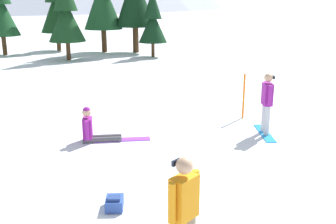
# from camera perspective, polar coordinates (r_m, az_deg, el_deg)

# --- Properties ---
(ground_plane) EXTENTS (800.00, 800.00, 0.00)m
(ground_plane) POSITION_cam_1_polar(r_m,az_deg,el_deg) (8.07, 12.35, -12.29)
(ground_plane) COLOR white
(snowboarder_foreground) EXTENTS (1.38, 1.05, 1.73)m
(snowboarder_foreground) POSITION_cam_1_polar(r_m,az_deg,el_deg) (5.73, 2.27, -14.00)
(snowboarder_foreground) COLOR red
(snowboarder_foreground) RESTS_ON ground_plane
(snowboarder_midground) EXTENTS (0.67, 1.57, 1.75)m
(snowboarder_midground) POSITION_cam_1_polar(r_m,az_deg,el_deg) (11.56, 13.89, 1.34)
(snowboarder_midground) COLOR #1E8CD8
(snowboarder_midground) RESTS_ON ground_plane
(snowboarder_background) EXTENTS (1.85, 0.72, 0.97)m
(snowboarder_background) POSITION_cam_1_polar(r_m,az_deg,el_deg) (10.98, -10.44, -2.45)
(snowboarder_background) COLOR #4C4C51
(snowboarder_background) RESTS_ON ground_plane
(backpack_blue) EXTENTS (0.41, 0.55, 0.27)m
(backpack_blue) POSITION_cam_1_polar(r_m,az_deg,el_deg) (7.65, -7.63, -12.68)
(backpack_blue) COLOR #2D4C9E
(backpack_blue) RESTS_ON ground_plane
(trail_marker_pole) EXTENTS (0.06, 0.06, 1.45)m
(trail_marker_pole) POSITION_cam_1_polar(r_m,az_deg,el_deg) (12.98, 10.73, 2.22)
(trail_marker_pole) COLOR orange
(trail_marker_pole) RESTS_ON ground_plane
(pine_tree_tall) EXTENTS (2.21, 2.21, 5.18)m
(pine_tree_tall) POSITION_cam_1_polar(r_m,az_deg,el_deg) (25.36, -14.36, 13.51)
(pine_tree_tall) COLOR #472D19
(pine_tree_tall) RESTS_ON ground_plane
(pine_tree_leaning) EXTENTS (2.28, 2.28, 5.92)m
(pine_tree_leaning) POSITION_cam_1_polar(r_m,az_deg,el_deg) (30.14, -15.69, 14.53)
(pine_tree_leaning) COLOR #472D19
(pine_tree_leaning) RESTS_ON ground_plane
(pine_tree_broad) EXTENTS (1.82, 1.82, 4.23)m
(pine_tree_broad) POSITION_cam_1_polar(r_m,az_deg,el_deg) (26.06, -2.20, 12.90)
(pine_tree_broad) COLOR #472D19
(pine_tree_broad) RESTS_ON ground_plane
(pine_tree_short) EXTENTS (2.27, 2.27, 5.78)m
(pine_tree_short) POSITION_cam_1_polar(r_m,az_deg,el_deg) (28.98, -22.82, 13.70)
(pine_tree_short) COLOR #472D19
(pine_tree_short) RESTS_ON ground_plane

